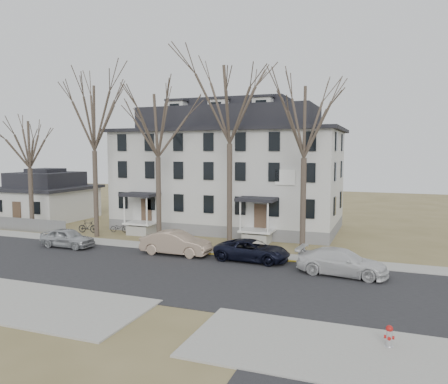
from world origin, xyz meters
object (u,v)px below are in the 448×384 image
at_px(tree_mid_left, 158,121).
at_px(boarding_house, 229,171).
at_px(car_silver, 67,238).
at_px(fire_hydrant, 389,337).
at_px(small_house, 47,198).
at_px(car_tan, 176,243).
at_px(tree_bungalow, 29,141).
at_px(tree_mid_right, 305,117).
at_px(tree_center, 230,98).
at_px(car_navy, 252,251).
at_px(tree_far_left, 94,114).
at_px(car_white, 342,263).
at_px(bicycle_left, 119,228).
at_px(bicycle_right, 88,227).

bearing_deg(tree_mid_left, boarding_house, 69.80).
xyz_separation_m(tree_mid_left, car_silver, (-5.39, -4.35, -8.88)).
relative_size(car_silver, fire_hydrant, 4.78).
distance_m(boarding_house, small_house, 20.34).
bearing_deg(car_tan, tree_bungalow, 77.64).
bearing_deg(tree_mid_right, car_silver, -165.56).
height_order(tree_center, car_navy, tree_center).
bearing_deg(tree_far_left, boarding_house, 42.18).
xyz_separation_m(tree_mid_right, car_silver, (-16.89, -4.35, -8.88)).
bearing_deg(car_white, boarding_house, 48.11).
height_order(car_silver, fire_hydrant, car_silver).
bearing_deg(tree_center, car_tan, -127.21).
distance_m(small_house, tree_bungalow, 9.43).
height_order(tree_bungalow, bicycle_left, tree_bungalow).
relative_size(small_house, bicycle_left, 5.37).
bearing_deg(boarding_house, fire_hydrant, -57.06).
distance_m(car_white, bicycle_right, 23.04).
bearing_deg(tree_mid_left, car_silver, -141.11).
distance_m(tree_mid_right, car_tan, 12.53).
height_order(tree_mid_right, car_silver, tree_mid_right).
bearing_deg(boarding_house, car_tan, -88.53).
xyz_separation_m(tree_far_left, car_tan, (9.30, -3.56, -9.53)).
distance_m(tree_center, fire_hydrant, 20.75).
relative_size(boarding_house, bicycle_left, 12.83).
height_order(tree_mid_right, car_tan, tree_mid_right).
bearing_deg(fire_hydrant, car_white, 105.69).
relative_size(small_house, car_navy, 1.75).
bearing_deg(tree_bungalow, fire_hydrant, -24.57).
distance_m(car_navy, car_white, 6.02).
height_order(boarding_house, tree_mid_right, tree_mid_right).
height_order(tree_mid_right, tree_bungalow, tree_mid_right).
bearing_deg(tree_far_left, car_silver, -82.05).
height_order(boarding_house, bicycle_left, boarding_house).
xyz_separation_m(tree_mid_left, fire_hydrant, (17.24, -13.82, -9.16)).
distance_m(tree_far_left, car_tan, 13.78).
bearing_deg(bicycle_left, tree_bungalow, 92.70).
xyz_separation_m(tree_far_left, fire_hydrant, (23.24, -13.82, -9.90)).
distance_m(tree_center, tree_mid_right, 5.70).
bearing_deg(tree_mid_right, car_white, -55.85).
distance_m(tree_far_left, fire_hydrant, 28.79).
xyz_separation_m(car_silver, fire_hydrant, (22.63, -9.47, -0.27)).
bearing_deg(tree_mid_left, small_house, 159.97).
bearing_deg(car_silver, bicycle_right, 23.92).
xyz_separation_m(small_house, car_navy, (25.80, -9.54, -1.56)).
xyz_separation_m(tree_bungalow, bicycle_right, (5.33, 0.98, -7.58)).
distance_m(tree_far_left, bicycle_left, 10.18).
xyz_separation_m(boarding_house, car_navy, (5.80, -11.50, -4.69)).
bearing_deg(tree_far_left, bicycle_left, 69.61).
bearing_deg(fire_hydrant, bicycle_right, 149.28).
distance_m(small_house, car_tan, 22.57).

